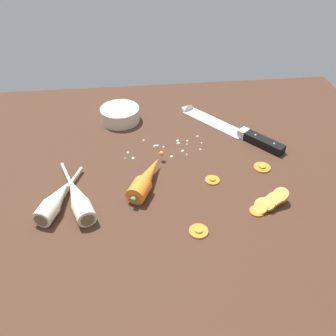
{
  "coord_description": "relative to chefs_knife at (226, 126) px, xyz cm",
  "views": [
    {
      "loc": [
        -7.43,
        -69.43,
        55.49
      ],
      "look_at": [
        0.0,
        -2.0,
        1.5
      ],
      "focal_mm": 39.58,
      "sensor_mm": 36.0,
      "label": 1
    }
  ],
  "objects": [
    {
      "name": "parsnip_front",
      "position": [
        -42.85,
        -26.58,
        1.33
      ],
      "size": [
        8.78,
        18.09,
        4.0
      ],
      "color": "beige",
      "rests_on": "ground_plane"
    },
    {
      "name": "whole_carrot",
      "position": [
        -23.48,
        -21.67,
        1.45
      ],
      "size": [
        9.93,
        16.86,
        4.2
      ],
      "color": "orange",
      "rests_on": "ground_plane"
    },
    {
      "name": "carrot_slice_stray_near",
      "position": [
        -14.13,
        -36.68,
        -0.29
      ],
      "size": [
        3.85,
        3.85,
        0.7
      ],
      "color": "orange",
      "rests_on": "ground_plane"
    },
    {
      "name": "parsnip_mid_left",
      "position": [
        -38.2,
        -26.48,
        1.33
      ],
      "size": [
        9.57,
        20.94,
        4.0
      ],
      "color": "beige",
      "rests_on": "ground_plane"
    },
    {
      "name": "carrot_slice_stack",
      "position": [
        1.94,
        -31.26,
        0.56
      ],
      "size": [
        9.1,
        5.77,
        3.78
      ],
      "color": "orange",
      "rests_on": "ground_plane"
    },
    {
      "name": "prep_bowl",
      "position": [
        -29.07,
        7.39,
        1.5
      ],
      "size": [
        11.0,
        11.0,
        4.0
      ],
      "color": "beige",
      "rests_on": "ground_plane"
    },
    {
      "name": "ground_plane",
      "position": [
        -18.14,
        -15.72,
        -2.65
      ],
      "size": [
        120.0,
        90.0,
        4.0
      ],
      "primitive_type": "cube",
      "color": "#42281C"
    },
    {
      "name": "carrot_slice_stray_mid",
      "position": [
        4.6,
        -18.32,
        -0.29
      ],
      "size": [
        4.02,
        4.02,
        0.7
      ],
      "color": "orange",
      "rests_on": "ground_plane"
    },
    {
      "name": "carrot_slice_stray_far",
      "position": [
        -8.28,
        -21.67,
        -0.29
      ],
      "size": [
        3.36,
        3.36,
        0.7
      ],
      "color": "orange",
      "rests_on": "ground_plane"
    },
    {
      "name": "chefs_knife",
      "position": [
        0.0,
        0.0,
        0.0
      ],
      "size": [
        24.48,
        29.08,
        4.18
      ],
      "color": "silver",
      "rests_on": "ground_plane"
    },
    {
      "name": "mince_crumbs",
      "position": [
        -17.09,
        -7.65,
        -0.27
      ],
      "size": [
        20.54,
        9.09,
        0.89
      ],
      "color": "silver",
      "rests_on": "ground_plane"
    }
  ]
}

